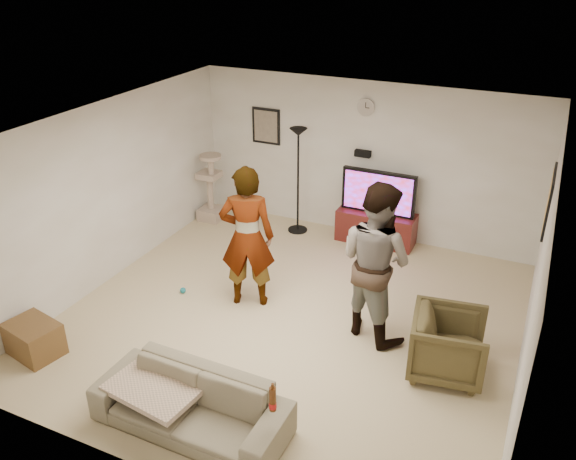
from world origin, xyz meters
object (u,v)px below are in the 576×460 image
at_px(person_right, 376,261).
at_px(side_table, 34,339).
at_px(tv_stand, 376,227).
at_px(armchair, 448,345).
at_px(cat_tree, 210,187).
at_px(sofa, 191,404).
at_px(person_left, 247,237).
at_px(tv, 379,192).
at_px(beer_bottle, 273,399).
at_px(floor_lamp, 298,182).

height_order(person_right, side_table, person_right).
bearing_deg(tv_stand, armchair, -58.76).
distance_m(cat_tree, sofa, 4.91).
bearing_deg(cat_tree, tv_stand, 7.19).
xyz_separation_m(person_left, sofa, (0.57, -2.25, -0.68)).
relative_size(sofa, armchair, 2.40).
bearing_deg(tv, armchair, -58.76).
distance_m(tv_stand, cat_tree, 2.89).
relative_size(tv_stand, person_left, 0.64).
bearing_deg(person_left, beer_bottle, 101.14).
bearing_deg(armchair, person_right, 59.78).
height_order(tv_stand, beer_bottle, beer_bottle).
xyz_separation_m(tv_stand, tv, (0.00, 0.00, 0.60)).
xyz_separation_m(tv_stand, armchair, (1.66, -2.74, 0.11)).
xyz_separation_m(cat_tree, person_left, (1.83, -2.02, 0.36)).
bearing_deg(tv, sofa, -95.48).
distance_m(tv_stand, tv, 0.60).
height_order(floor_lamp, sofa, floor_lamp).
distance_m(person_left, sofa, 2.41).
height_order(sofa, beer_bottle, beer_bottle).
xyz_separation_m(floor_lamp, armchair, (2.96, -2.59, -0.51)).
bearing_deg(side_table, sofa, -5.43).
relative_size(beer_bottle, side_table, 0.42).
bearing_deg(sofa, person_right, 64.54).
relative_size(tv_stand, cat_tree, 1.03).
height_order(person_left, sofa, person_left).
bearing_deg(tv, beer_bottle, -84.44).
bearing_deg(tv, floor_lamp, -173.56).
height_order(floor_lamp, armchair, floor_lamp).
relative_size(tv, person_right, 0.59).
xyz_separation_m(tv_stand, floor_lamp, (-1.30, -0.15, 0.62)).
bearing_deg(sofa, side_table, 175.06).
height_order(floor_lamp, person_left, person_left).
bearing_deg(cat_tree, floor_lamp, 7.82).
distance_m(tv_stand, person_right, 2.54).
xyz_separation_m(tv_stand, sofa, (-0.44, -4.63, 0.03)).
height_order(floor_lamp, cat_tree, floor_lamp).
height_order(tv, person_right, person_right).
xyz_separation_m(beer_bottle, armchair, (1.21, 1.89, -0.32)).
distance_m(tv, armchair, 3.24).
bearing_deg(armchair, cat_tree, 53.69).
height_order(armchair, side_table, armchair).
height_order(floor_lamp, person_right, person_right).
relative_size(tv_stand, sofa, 0.63).
relative_size(tv_stand, armchair, 1.52).
bearing_deg(floor_lamp, tv, 6.44).
relative_size(floor_lamp, person_left, 0.91).
xyz_separation_m(tv, person_right, (0.67, -2.34, 0.13)).
bearing_deg(armchair, sofa, 123.49).
bearing_deg(person_right, person_left, 26.14).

